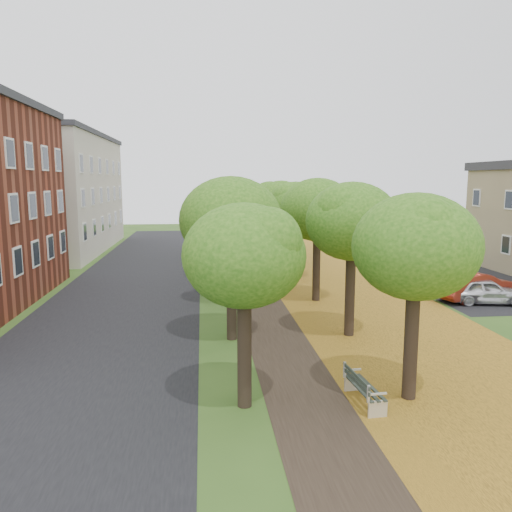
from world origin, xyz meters
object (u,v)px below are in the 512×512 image
object	(u,v)px
bench	(363,388)
car_red	(475,286)
car_silver	(486,291)
car_grey	(429,266)
car_white	(419,265)

from	to	relation	value
bench	car_red	xyz separation A→B (m)	(9.86, 11.46, 0.29)
bench	car_silver	distance (m)	14.58
car_silver	car_red	size ratio (longest dim) A/B	0.85
car_silver	car_red	world-z (taller)	car_red
bench	car_silver	world-z (taller)	car_silver
bench	car_grey	size ratio (longest dim) A/B	0.40
car_red	car_white	xyz separation A→B (m)	(0.00, 6.83, -0.07)
car_silver	bench	bearing A→B (deg)	146.64
bench	car_red	world-z (taller)	car_red
bench	car_grey	world-z (taller)	car_grey
bench	car_white	xyz separation A→B (m)	(9.86, 18.28, 0.22)
car_silver	car_grey	distance (m)	7.26
car_grey	car_red	bearing A→B (deg)	176.38
car_red	car_white	distance (m)	6.83
bench	car_white	size ratio (longest dim) A/B	0.39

